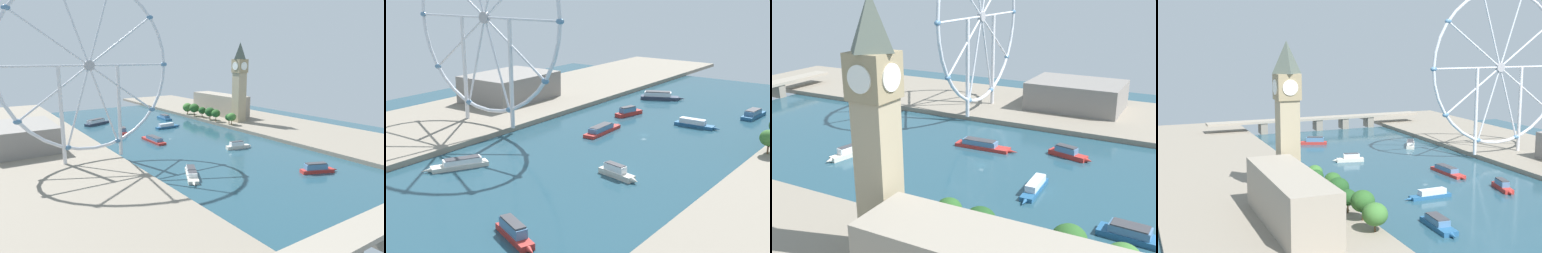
# 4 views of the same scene
# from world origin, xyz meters

# --- Properties ---
(ground_plane) EXTENTS (388.13, 388.13, 0.00)m
(ground_plane) POSITION_xyz_m (0.00, 0.00, 0.00)
(ground_plane) COLOR #234756
(riverbank_left) EXTENTS (90.00, 520.00, 3.00)m
(riverbank_left) POSITION_xyz_m (-109.07, 0.00, 1.50)
(riverbank_left) COLOR gray
(riverbank_left) RESTS_ON ground_plane
(clock_tower) EXTENTS (13.03, 13.03, 80.37)m
(clock_tower) POSITION_xyz_m (-86.84, -7.79, 44.91)
(clock_tower) COLOR tan
(clock_tower) RESTS_ON riverbank_left
(parliament_block) EXTENTS (22.00, 77.69, 23.54)m
(parliament_block) POSITION_xyz_m (-99.42, -54.63, 14.77)
(parliament_block) COLOR gray
(parliament_block) RESTS_ON riverbank_left
(tree_row_embankment) EXTENTS (12.25, 89.57, 14.10)m
(tree_row_embankment) POSITION_xyz_m (-68.43, -42.08, 11.18)
(tree_row_embankment) COLOR #513823
(tree_row_embankment) RESTS_ON riverbank_left
(ferris_wheel) EXTENTS (111.48, 3.20, 115.24)m
(ferris_wheel) POSITION_xyz_m (80.95, 40.11, 63.06)
(ferris_wheel) COLOR silver
(ferris_wheel) RESTS_ON riverbank_right
(river_bridge) EXTENTS (200.13, 12.97, 11.64)m
(river_bridge) POSITION_xyz_m (0.00, 198.96, 8.35)
(river_bridge) COLOR gray
(river_bridge) RESTS_ON ground_plane
(tour_boat_1) EXTENTS (23.60, 12.43, 6.17)m
(tour_boat_1) POSITION_xyz_m (-25.55, 133.57, 2.57)
(tour_boat_1) COLOR #B22D28
(tour_boat_1) RESTS_ON ground_plane
(tour_boat_2) EXTENTS (27.81, 6.09, 4.78)m
(tour_boat_2) POSITION_xyz_m (-15.75, -32.80, 2.00)
(tour_boat_2) COLOR #235684
(tour_boat_2) RESTS_ON ground_plane
(tour_boat_3) EXTENTS (22.02, 8.06, 5.84)m
(tour_boat_3) POSITION_xyz_m (-22.69, 64.67, 2.33)
(tour_boat_3) COLOR beige
(tour_boat_3) RESTS_ON ground_plane
(tour_boat_4) EXTENTS (7.91, 34.89, 4.71)m
(tour_boat_4) POSITION_xyz_m (21.47, 9.91, 1.93)
(tour_boat_4) COLOR #B22D28
(tour_boat_4) RESTS_ON ground_plane
(tour_boat_5) EXTENTS (17.96, 28.74, 4.77)m
(tour_boat_5) POSITION_xyz_m (42.13, 97.51, 1.99)
(tour_boat_5) COLOR beige
(tour_boat_5) RESTS_ON ground_plane
(tour_boat_6) EXTENTS (9.96, 23.64, 5.86)m
(tour_boat_6) POSITION_xyz_m (30.07, -34.25, 2.30)
(tour_boat_6) COLOR #B22D28
(tour_boat_6) RESTS_ON ground_plane
(tour_boat_7) EXTENTS (8.65, 28.64, 5.41)m
(tour_boat_7) POSITION_xyz_m (-36.75, -76.07, 2.16)
(tour_boat_7) COLOR #235684
(tour_boat_7) RESTS_ON ground_plane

